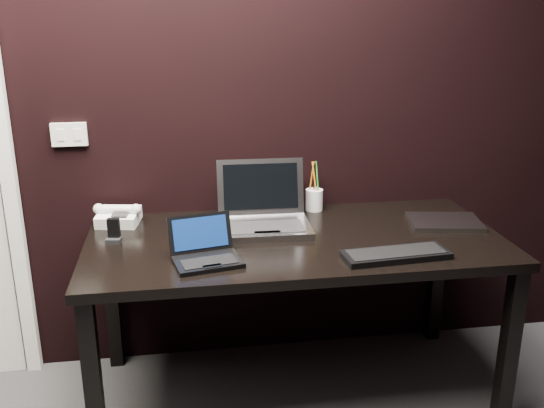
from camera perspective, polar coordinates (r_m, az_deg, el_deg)
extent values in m
plane|color=black|center=(2.71, -5.65, 10.73)|extent=(4.00, 0.00, 4.00)
cube|color=white|center=(2.82, -23.73, 3.88)|extent=(0.06, 0.05, 2.11)
cube|color=silver|center=(2.76, -18.55, 6.23)|extent=(0.15, 0.02, 0.10)
cube|color=silver|center=(2.76, -19.30, 6.14)|extent=(0.03, 0.01, 0.05)
cube|color=silver|center=(2.74, -17.86, 6.23)|extent=(0.03, 0.01, 0.05)
cube|color=black|center=(2.50, 2.21, -3.58)|extent=(1.70, 0.80, 0.04)
cube|color=black|center=(2.35, -16.47, -16.15)|extent=(0.06, 0.06, 0.70)
cube|color=black|center=(2.64, 21.40, -12.62)|extent=(0.06, 0.06, 0.70)
cube|color=black|center=(2.95, -14.85, -8.53)|extent=(0.06, 0.06, 0.70)
cube|color=black|center=(3.19, 15.23, -6.50)|extent=(0.06, 0.06, 0.70)
cube|color=black|center=(2.25, -6.06, -5.44)|extent=(0.27, 0.21, 0.02)
cube|color=black|center=(2.23, -5.93, -5.41)|extent=(0.21, 0.13, 0.00)
cube|color=black|center=(2.19, -5.64, -5.84)|extent=(0.07, 0.04, 0.00)
cube|color=black|center=(2.32, -6.78, -2.70)|extent=(0.25, 0.10, 0.14)
cube|color=#091B47|center=(2.31, -6.75, -2.71)|extent=(0.21, 0.08, 0.11)
cube|color=#999A9E|center=(2.56, -0.67, -2.22)|extent=(0.39, 0.29, 0.03)
cube|color=black|center=(2.53, -0.59, -2.17)|extent=(0.32, 0.16, 0.00)
cube|color=#95959A|center=(2.46, -0.40, -2.75)|extent=(0.11, 0.05, 0.00)
cube|color=#939398|center=(2.68, -1.08, 1.67)|extent=(0.38, 0.09, 0.24)
cube|color=black|center=(2.68, -1.07, 1.66)|extent=(0.33, 0.06, 0.19)
cube|color=black|center=(2.34, 11.57, -4.69)|extent=(0.42, 0.17, 0.02)
cube|color=black|center=(2.34, 11.59, -4.39)|extent=(0.38, 0.14, 0.00)
cube|color=#9A9BA0|center=(2.74, 15.92, -1.65)|extent=(0.34, 0.27, 0.02)
cube|color=white|center=(2.72, -14.23, -1.27)|extent=(0.20, 0.19, 0.07)
cylinder|color=silver|center=(2.69, -14.36, -0.48)|extent=(0.17, 0.06, 0.03)
sphere|color=silver|center=(2.72, -16.00, -0.46)|extent=(0.06, 0.06, 0.05)
sphere|color=silver|center=(2.67, -12.68, -0.50)|extent=(0.06, 0.06, 0.05)
cube|color=black|center=(2.66, -14.13, -0.96)|extent=(0.07, 0.06, 0.01)
cube|color=black|center=(2.51, -14.66, -2.40)|extent=(0.05, 0.03, 0.10)
cube|color=black|center=(2.51, -14.68, -3.37)|extent=(0.06, 0.05, 0.02)
cylinder|color=white|center=(2.81, 3.99, 0.39)|extent=(0.09, 0.09, 0.10)
cylinder|color=orange|center=(2.79, 3.75, 2.55)|extent=(0.02, 0.03, 0.15)
cylinder|color=#227D2B|center=(2.78, 4.28, 2.52)|extent=(0.02, 0.02, 0.15)
cylinder|color=black|center=(2.79, 4.02, 2.60)|extent=(0.01, 0.02, 0.15)
cylinder|color=#C86112|center=(2.77, 4.01, 2.47)|extent=(0.02, 0.03, 0.15)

